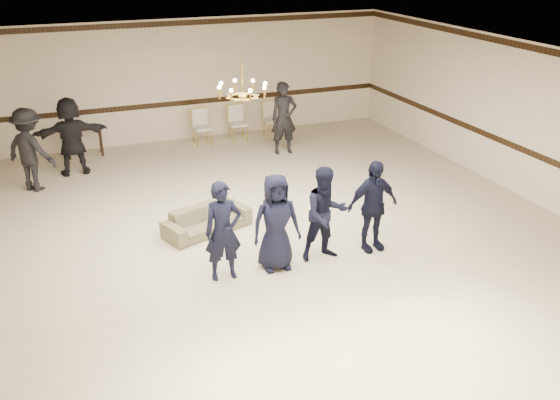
# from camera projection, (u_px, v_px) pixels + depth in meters

# --- Properties ---
(room) EXTENTS (12.01, 14.01, 3.21)m
(room) POSITION_uv_depth(u_px,v_px,m) (263.00, 166.00, 10.27)
(room) COLOR beige
(room) RESTS_ON ground
(chair_rail) EXTENTS (12.00, 0.02, 0.14)m
(chair_rail) POSITION_uv_depth(u_px,v_px,m) (173.00, 104.00, 16.48)
(chair_rail) COLOR black
(chair_rail) RESTS_ON wall_back
(crown_molding) EXTENTS (12.00, 0.02, 0.14)m
(crown_molding) POSITION_uv_depth(u_px,v_px,m) (167.00, 24.00, 15.66)
(crown_molding) COLOR black
(crown_molding) RESTS_ON wall_back
(chandelier) EXTENTS (0.94, 0.94, 0.89)m
(chandelier) POSITION_uv_depth(u_px,v_px,m) (242.00, 78.00, 10.63)
(chandelier) COLOR gold
(chandelier) RESTS_ON ceiling
(boy_a) EXTENTS (0.62, 0.43, 1.65)m
(boy_a) POSITION_uv_depth(u_px,v_px,m) (223.00, 231.00, 9.76)
(boy_a) COLOR black
(boy_a) RESTS_ON floor
(boy_b) EXTENTS (0.84, 0.57, 1.65)m
(boy_b) POSITION_uv_depth(u_px,v_px,m) (276.00, 222.00, 10.07)
(boy_b) COLOR black
(boy_b) RESTS_ON floor
(boy_c) EXTENTS (0.82, 0.65, 1.65)m
(boy_c) POSITION_uv_depth(u_px,v_px,m) (326.00, 214.00, 10.37)
(boy_c) COLOR black
(boy_c) RESTS_ON floor
(boy_d) EXTENTS (0.98, 0.44, 1.65)m
(boy_d) POSITION_uv_depth(u_px,v_px,m) (373.00, 206.00, 10.68)
(boy_d) COLOR black
(boy_d) RESTS_ON floor
(settee) EXTENTS (1.79, 1.18, 0.49)m
(settee) POSITION_uv_depth(u_px,v_px,m) (207.00, 219.00, 11.55)
(settee) COLOR #716B4B
(settee) RESTS_ON floor
(adult_left) EXTENTS (1.33, 1.30, 1.83)m
(adult_left) POSITION_uv_depth(u_px,v_px,m) (30.00, 150.00, 13.21)
(adult_left) COLOR black
(adult_left) RESTS_ON floor
(adult_mid) EXTENTS (1.71, 0.59, 1.83)m
(adult_mid) POSITION_uv_depth(u_px,v_px,m) (71.00, 136.00, 14.11)
(adult_mid) COLOR black
(adult_mid) RESTS_ON floor
(adult_right) EXTENTS (0.70, 0.49, 1.83)m
(adult_right) POSITION_uv_depth(u_px,v_px,m) (284.00, 118.00, 15.50)
(adult_right) COLOR black
(adult_right) RESTS_ON floor
(banquet_chair_left) EXTENTS (0.49, 0.49, 0.95)m
(banquet_chair_left) POSITION_uv_depth(u_px,v_px,m) (202.00, 127.00, 16.29)
(banquet_chair_left) COLOR beige
(banquet_chair_left) RESTS_ON floor
(banquet_chair_mid) EXTENTS (0.48, 0.48, 0.95)m
(banquet_chair_mid) POSITION_uv_depth(u_px,v_px,m) (238.00, 123.00, 16.63)
(banquet_chair_mid) COLOR beige
(banquet_chair_mid) RESTS_ON floor
(banquet_chair_right) EXTENTS (0.46, 0.46, 0.95)m
(banquet_chair_right) POSITION_uv_depth(u_px,v_px,m) (273.00, 120.00, 16.97)
(banquet_chair_right) COLOR beige
(banquet_chair_right) RESTS_ON floor
(console_table) EXTENTS (0.91, 0.39, 0.76)m
(console_table) POSITION_uv_depth(u_px,v_px,m) (84.00, 142.00, 15.48)
(console_table) COLOR black
(console_table) RESTS_ON floor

